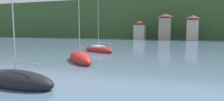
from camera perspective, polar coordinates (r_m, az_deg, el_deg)
wooded_hillside at (r=123.30m, az=24.54°, el=7.22°), size 352.00×62.46×44.93m
shore_building_west at (r=82.90m, az=8.03°, el=5.89°), size 4.56×5.95×7.97m
shore_building_westcentral at (r=80.52m, az=14.91°, el=6.48°), size 4.72×3.70×10.11m
shore_building_central at (r=80.52m, az=22.03°, el=5.97°), size 4.25×3.93×9.37m
sailboat_mid_0 at (r=26.61m, az=-9.22°, el=-2.27°), size 6.93×7.39×11.38m
sailboat_mid_1 at (r=16.95m, az=-25.71°, el=-7.81°), size 7.11×2.83×9.37m
sailboat_far_5 at (r=37.31m, az=-3.92°, el=0.20°), size 7.42×5.00×9.78m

